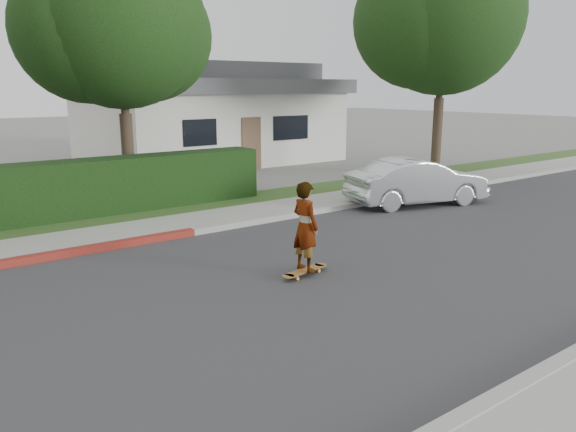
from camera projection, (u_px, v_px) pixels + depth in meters
name	position (u px, v px, depth m)	size (l,w,h in m)	color
ground	(257.00, 298.00, 8.92)	(120.00, 120.00, 0.00)	slate
road	(257.00, 298.00, 8.92)	(60.00, 8.00, 0.01)	#2D2D30
curb_near	(482.00, 409.00, 5.71)	(60.00, 0.20, 0.15)	#9E9E99
curb_far	(151.00, 239.00, 12.09)	(60.00, 0.20, 0.15)	#9E9E99
sidewalk_far	(135.00, 231.00, 12.79)	(60.00, 1.60, 0.12)	gray
planting_strip	(110.00, 219.00, 14.04)	(60.00, 1.60, 0.10)	#2D4C1E
tree_center	(117.00, 28.00, 15.84)	(5.66, 4.84, 7.44)	#33261C
tree_right	(439.00, 20.00, 20.18)	(6.32, 5.60, 8.56)	#33261C
house	(206.00, 113.00, 25.59)	(10.60, 8.60, 4.30)	beige
skateboard	(305.00, 271.00, 9.96)	(1.10, 0.39, 0.10)	gold
skateboarder	(305.00, 227.00, 9.78)	(0.58, 0.38, 1.59)	white
car_silver	(417.00, 182.00, 15.83)	(1.40, 4.03, 1.33)	silver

